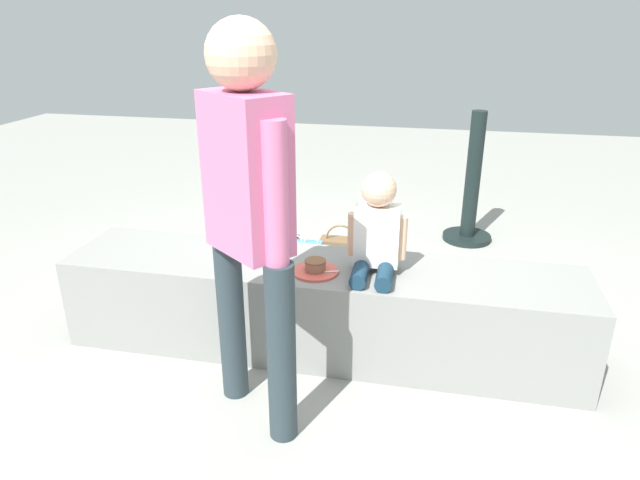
# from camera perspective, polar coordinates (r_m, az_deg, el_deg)

# --- Properties ---
(ground_plane) EXTENTS (12.00, 12.00, 0.00)m
(ground_plane) POSITION_cam_1_polar(r_m,az_deg,el_deg) (2.99, 0.06, -10.71)
(ground_plane) COLOR gray
(concrete_ledge) EXTENTS (2.57, 0.51, 0.47)m
(concrete_ledge) POSITION_cam_1_polar(r_m,az_deg,el_deg) (2.87, 0.06, -6.79)
(concrete_ledge) COLOR gray
(concrete_ledge) RESTS_ON ground_plane
(child_seated) EXTENTS (0.28, 0.32, 0.48)m
(child_seated) POSITION_cam_1_polar(r_m,az_deg,el_deg) (2.62, 5.76, 0.99)
(child_seated) COLOR #143044
(child_seated) RESTS_ON concrete_ledge
(adult_standing) EXTENTS (0.40, 0.36, 1.61)m
(adult_standing) POSITION_cam_1_polar(r_m,az_deg,el_deg) (2.12, -7.28, 4.02)
(adult_standing) COLOR #27343A
(adult_standing) RESTS_ON ground_plane
(cake_plate) EXTENTS (0.22, 0.22, 0.07)m
(cake_plate) POSITION_cam_1_polar(r_m,az_deg,el_deg) (2.68, -0.47, -2.90)
(cake_plate) COLOR #E0594C
(cake_plate) RESTS_ON concrete_ledge
(gift_bag) EXTENTS (0.23, 0.09, 0.36)m
(gift_bag) POSITION_cam_1_polar(r_m,az_deg,el_deg) (3.51, -1.69, -2.52)
(gift_bag) COLOR #4C99E0
(gift_bag) RESTS_ON ground_plane
(railing_post) EXTENTS (0.36, 0.36, 0.97)m
(railing_post) POSITION_cam_1_polar(r_m,az_deg,el_deg) (4.33, 15.04, 4.39)
(railing_post) COLOR black
(railing_post) RESTS_ON ground_plane
(water_bottle_near_gift) EXTENTS (0.07, 0.07, 0.23)m
(water_bottle_near_gift) POSITION_cam_1_polar(r_m,az_deg,el_deg) (3.67, -7.57, -2.49)
(water_bottle_near_gift) COLOR silver
(water_bottle_near_gift) RESTS_ON ground_plane
(cake_box_white) EXTENTS (0.36, 0.38, 0.12)m
(cake_box_white) POSITION_cam_1_polar(r_m,az_deg,el_deg) (3.54, 17.84, -5.17)
(cake_box_white) COLOR white
(cake_box_white) RESTS_ON ground_plane
(handbag_black_leather) EXTENTS (0.30, 0.12, 0.31)m
(handbag_black_leather) POSITION_cam_1_polar(r_m,az_deg,el_deg) (3.89, -4.39, -0.86)
(handbag_black_leather) COLOR black
(handbag_black_leather) RESTS_ON ground_plane
(handbag_brown_canvas) EXTENTS (0.28, 0.13, 0.31)m
(handbag_brown_canvas) POSITION_cam_1_polar(r_m,az_deg,el_deg) (3.80, 2.12, -1.27)
(handbag_brown_canvas) COLOR brown
(handbag_brown_canvas) RESTS_ON ground_plane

